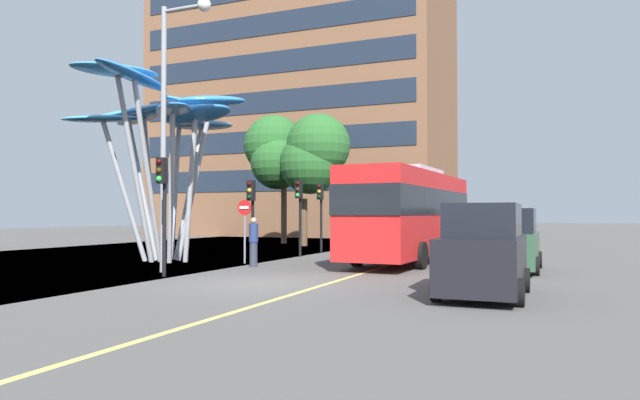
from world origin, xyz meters
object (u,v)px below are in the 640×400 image
at_px(traffic_light_kerb_near, 163,191).
at_px(pedestrian, 254,242).
at_px(traffic_light_kerb_far, 251,203).
at_px(car_parked_mid, 510,242).
at_px(no_entry_sign, 245,221).
at_px(traffic_light_island_mid, 299,201).
at_px(leaf_sculpture, 162,117).
at_px(car_parked_far, 511,234).
at_px(red_bus, 411,211).
at_px(street_lamp, 173,103).
at_px(car_parked_near, 483,253).
at_px(traffic_light_opposite, 320,203).

height_order(traffic_light_kerb_near, pedestrian, traffic_light_kerb_near).
bearing_deg(pedestrian, traffic_light_kerb_far, 122.14).
bearing_deg(car_parked_mid, traffic_light_kerb_far, -175.83).
bearing_deg(traffic_light_kerb_far, pedestrian, -57.86).
bearing_deg(no_entry_sign, traffic_light_island_mid, 82.53).
bearing_deg(leaf_sculpture, no_entry_sign, 4.56).
height_order(traffic_light_kerb_near, car_parked_far, traffic_light_kerb_near).
xyz_separation_m(red_bus, street_lamp, (-6.25, -7.33, 3.54)).
relative_size(leaf_sculpture, traffic_light_island_mid, 2.45).
distance_m(traffic_light_island_mid, car_parked_far, 9.54).
xyz_separation_m(red_bus, car_parked_far, (3.59, 3.73, -1.04)).
height_order(traffic_light_island_mid, car_parked_far, traffic_light_island_mid).
relative_size(red_bus, traffic_light_island_mid, 3.20).
height_order(traffic_light_island_mid, pedestrian, traffic_light_island_mid).
relative_size(car_parked_near, pedestrian, 2.12).
bearing_deg(traffic_light_kerb_near, traffic_light_opposite, 89.43).
xyz_separation_m(traffic_light_kerb_near, no_entry_sign, (-0.09, 5.15, -1.00)).
bearing_deg(traffic_light_island_mid, car_parked_near, -46.43).
bearing_deg(car_parked_near, traffic_light_kerb_near, 176.80).
distance_m(car_parked_near, street_lamp, 11.27).
bearing_deg(car_parked_near, street_lamp, 170.36).
height_order(traffic_light_island_mid, car_parked_mid, traffic_light_island_mid).
bearing_deg(leaf_sculpture, traffic_light_kerb_near, -51.70).
relative_size(car_parked_far, pedestrian, 2.17).
bearing_deg(leaf_sculpture, traffic_light_island_mid, 45.05).
bearing_deg(pedestrian, car_parked_mid, 13.89).
bearing_deg(red_bus, street_lamp, -130.47).
distance_m(traffic_light_kerb_near, no_entry_sign, 5.24).
relative_size(red_bus, car_parked_near, 2.87).
bearing_deg(traffic_light_kerb_near, pedestrian, 76.71).
bearing_deg(car_parked_far, traffic_light_kerb_near, -127.30).
bearing_deg(traffic_light_kerb_near, traffic_light_island_mid, 87.28).
bearing_deg(pedestrian, traffic_light_island_mid, 95.76).
height_order(traffic_light_kerb_near, street_lamp, street_lamp).
bearing_deg(traffic_light_opposite, traffic_light_kerb_near, -90.57).
distance_m(red_bus, traffic_light_kerb_far, 6.47).
height_order(traffic_light_opposite, street_lamp, street_lamp).
relative_size(traffic_light_opposite, no_entry_sign, 1.39).
xyz_separation_m(traffic_light_kerb_near, car_parked_mid, (9.73, 6.19, -1.67)).
height_order(traffic_light_kerb_far, car_parked_far, traffic_light_kerb_far).
relative_size(red_bus, pedestrian, 6.09).
bearing_deg(red_bus, car_parked_near, -66.76).
bearing_deg(traffic_light_island_mid, pedestrian, -84.24).
distance_m(red_bus, pedestrian, 6.67).
bearing_deg(traffic_light_kerb_near, car_parked_mid, 32.45).
xyz_separation_m(traffic_light_island_mid, street_lamp, (-0.95, -7.93, 3.12)).
xyz_separation_m(traffic_light_kerb_far, street_lamp, (-0.55, -4.29, 3.24)).
bearing_deg(car_parked_far, car_parked_near, -88.68).
distance_m(traffic_light_island_mid, car_parked_mid, 9.87).
bearing_deg(traffic_light_island_mid, no_entry_sign, -97.47).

